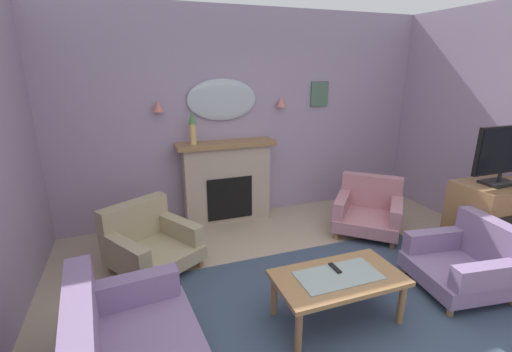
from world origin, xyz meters
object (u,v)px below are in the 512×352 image
fireplace (227,183)px  coffee_table (338,281)px  tv_remote (335,268)px  tv_cabinet (488,220)px  framed_picture (319,94)px  armchair_beside_couch (467,261)px  wall_sconce_left (158,106)px  wall_sconce_right (281,102)px  armchair_in_corner (149,242)px  wall_mirror (222,100)px  armchair_near_fireplace (369,209)px  mantel_vase_right (193,127)px  tv_flatscreen (505,154)px

fireplace → coffee_table: (0.32, -2.37, -0.19)m
tv_remote → tv_cabinet: bearing=6.8°
fireplace → framed_picture: framed_picture is taller
armchair_beside_couch → tv_cabinet: tv_cabinet is taller
wall_sconce_left → tv_remote: (1.20, -2.36, -1.21)m
fireplace → coffee_table: size_ratio=1.24×
wall_sconce_right → armchair_in_corner: bearing=-153.4°
wall_mirror → armchair_in_corner: wall_mirror is taller
armchair_near_fireplace → tv_cabinet: bearing=-51.0°
fireplace → mantel_vase_right: size_ratio=3.12×
coffee_table → framed_picture: bearing=64.9°
armchair_in_corner → wall_mirror: bearing=42.5°
wall_sconce_right → armchair_in_corner: wall_sconce_right is taller
fireplace → tv_cabinet: bearing=-38.2°
framed_picture → tv_remote: framed_picture is taller
wall_mirror → tv_flatscreen: 3.38m
mantel_vase_right → coffee_table: 2.66m
wall_mirror → wall_sconce_right: 0.85m
mantel_vase_right → tv_remote: (0.80, -2.24, -0.94)m
mantel_vase_right → wall_sconce_left: wall_sconce_left is taller
framed_picture → fireplace: bearing=-174.2°
wall_mirror → framed_picture: (1.50, 0.01, 0.04)m
tv_remote → armchair_near_fireplace: 1.89m
fireplace → armchair_in_corner: bearing=-141.6°
armchair_in_corner → tv_flatscreen: 3.98m
framed_picture → tv_cabinet: (1.05, -2.16, -1.30)m
armchair_near_fireplace → framed_picture: bearing=100.4°
wall_mirror → armchair_near_fireplace: (1.70, -1.11, -1.40)m
wall_sconce_right → fireplace: bearing=-173.8°
mantel_vase_right → framed_picture: 1.99m
mantel_vase_right → armchair_near_fireplace: size_ratio=0.38×
wall_sconce_left → tv_cabinet: bearing=-31.7°
wall_mirror → wall_sconce_right: size_ratio=6.86×
coffee_table → armchair_in_corner: bearing=135.3°
coffee_table → armchair_near_fireplace: 1.97m
wall_sconce_right → tv_remote: 2.70m
coffee_table → tv_cabinet: tv_cabinet is taller
tv_remote → wall_sconce_right: bearing=78.0°
mantel_vase_right → tv_flatscreen: mantel_vase_right is taller
framed_picture → armchair_in_corner: framed_picture is taller
armchair_beside_couch → tv_remote: bearing=174.7°
mantel_vase_right → wall_sconce_left: bearing=163.3°
armchair_near_fireplace → tv_flatscreen: (0.85, -1.06, 0.94)m
coffee_table → tv_cabinet: bearing=9.1°
armchair_beside_couch → fireplace: bearing=126.6°
wall_mirror → tv_remote: 2.74m
fireplace → tv_cabinet: size_ratio=1.51×
armchair_beside_couch → coffee_table: bearing=178.5°
armchair_near_fireplace → armchair_beside_couch: same height
tv_remote → armchair_near_fireplace: size_ratio=0.14×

